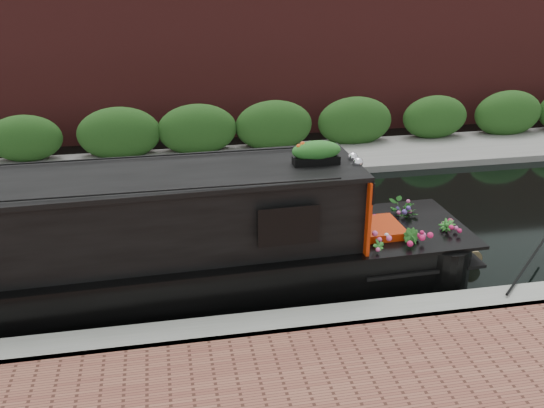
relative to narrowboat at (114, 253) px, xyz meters
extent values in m
plane|color=black|center=(1.86, 1.75, -0.79)|extent=(80.00, 80.00, 0.00)
cube|color=gray|center=(1.86, -1.55, -0.79)|extent=(40.00, 0.60, 0.50)
cube|color=slate|center=(1.86, 5.95, -0.79)|extent=(40.00, 2.40, 0.34)
cube|color=#1F4617|center=(1.86, 6.85, -0.79)|extent=(40.00, 1.10, 2.80)
cube|color=#541E1C|center=(1.86, 8.95, -0.79)|extent=(40.00, 1.00, 8.00)
cube|color=black|center=(-0.48, 0.00, 0.55)|extent=(8.73, 1.91, 1.27)
cube|color=black|center=(-0.48, 0.00, 1.23)|extent=(8.87, 2.05, 0.08)
cube|color=#A82706|center=(3.89, 0.00, 0.55)|extent=(0.11, 1.65, 1.27)
cube|color=black|center=(2.63, -0.84, 0.63)|extent=(0.85, 0.05, 0.52)
cube|color=#A82706|center=(4.38, 0.00, -0.13)|extent=(0.78, 0.87, 0.47)
sphere|color=white|center=(3.90, -0.13, 1.30)|extent=(0.17, 0.17, 0.17)
sphere|color=white|center=(3.90, 0.13, 1.30)|extent=(0.17, 0.17, 0.17)
cube|color=black|center=(3.25, 0.00, 1.33)|extent=(0.75, 0.25, 0.13)
ellipsoid|color=#D14F17|center=(3.25, 0.00, 1.51)|extent=(0.82, 0.25, 0.23)
imported|color=#276923|center=(4.18, -0.59, -0.12)|extent=(0.31, 0.28, 0.48)
imported|color=#276923|center=(4.78, -0.53, -0.08)|extent=(0.41, 0.39, 0.58)
imported|color=#276923|center=(5.09, 0.60, -0.06)|extent=(0.65, 0.60, 0.61)
imported|color=#276923|center=(5.52, -0.19, -0.09)|extent=(0.40, 0.40, 0.54)
imported|color=#276923|center=(4.32, 0.60, -0.08)|extent=(0.25, 0.33, 0.57)
cylinder|color=brown|center=(6.13, 0.00, -0.64)|extent=(0.31, 0.40, 0.31)
camera|label=1|loc=(0.87, -8.78, 4.46)|focal=40.00mm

